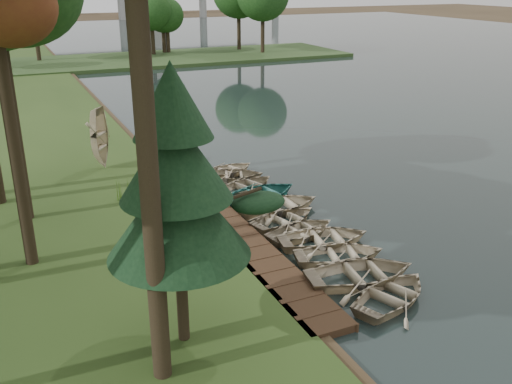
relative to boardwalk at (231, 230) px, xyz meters
name	(u,v)px	position (x,y,z in m)	size (l,w,h in m)	color
ground	(266,226)	(1.60, 0.00, -0.15)	(300.00, 300.00, 0.00)	#3D2F1D
water	(466,89)	(31.60, 20.00, -0.12)	(130.00, 200.00, 0.05)	black
boardwalk	(231,230)	(0.00, 0.00, 0.00)	(1.60, 16.00, 0.30)	#362315
peninsula	(149,60)	(9.60, 50.00, 0.08)	(50.00, 14.00, 0.45)	#2D451F
far_trees	(117,7)	(6.27, 50.00, 6.28)	(45.60, 5.60, 8.80)	black
rowboat_0	(393,292)	(2.71, -7.09, 0.25)	(2.40, 3.36, 0.70)	tan
rowboat_1	(361,271)	(2.52, -5.59, 0.30)	(2.77, 3.88, 0.80)	tan
rowboat_2	(340,252)	(2.68, -3.99, 0.25)	(2.40, 3.35, 0.69)	tan
rowboat_3	(324,236)	(2.84, -2.62, 0.27)	(2.58, 3.62, 0.75)	tan
rowboat_4	(302,229)	(2.45, -1.57, 0.23)	(2.24, 3.14, 0.65)	tan
rowboat_5	(285,217)	(2.39, -0.20, 0.23)	(2.29, 3.20, 0.66)	tan
rowboat_6	(279,203)	(2.76, 1.10, 0.29)	(2.71, 3.80, 0.79)	tan
rowboat_7	(261,192)	(2.64, 2.68, 0.29)	(2.71, 3.79, 0.79)	#297369
rowboat_8	(248,184)	(2.57, 4.12, 0.23)	(2.31, 3.23, 0.67)	tan
rowboat_9	(231,174)	(2.38, 5.83, 0.25)	(2.38, 3.34, 0.69)	tan
rowboat_10	(228,169)	(2.61, 6.69, 0.22)	(2.21, 3.09, 0.64)	tan
stored_rowboat	(103,162)	(-3.27, 9.76, 0.49)	(2.32, 3.25, 0.67)	tan
pine_tree	(176,182)	(-4.06, -6.51, 4.81)	(3.80, 3.80, 7.72)	black
reeds_0	(191,263)	(-2.73, -3.20, 0.63)	(0.60, 0.60, 0.97)	#3F661E
reeds_1	(213,232)	(-1.17, -1.10, 0.59)	(0.60, 0.60, 0.88)	#3F661E
reeds_2	(123,190)	(-3.32, 4.64, 0.67)	(0.60, 0.60, 1.04)	#3F661E
reeds_3	(136,185)	(-2.68, 4.99, 0.68)	(0.60, 0.60, 1.05)	#3F661E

